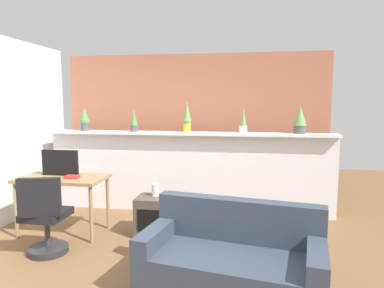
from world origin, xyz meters
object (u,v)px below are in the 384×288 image
potted_plant_2 (187,118)px  vase_on_shelf (155,190)px  potted_plant_1 (134,121)px  side_cube_shelf (153,216)px  book_on_desk (72,177)px  potted_plant_3 (243,122)px  couch (232,264)px  potted_plant_4 (300,119)px  tv_monitor (60,163)px  potted_plant_0 (85,120)px  desk (63,183)px  office_chair (45,221)px

potted_plant_2 → vase_on_shelf: 1.31m
potted_plant_1 → vase_on_shelf: (0.57, -0.89, -0.84)m
side_cube_shelf → potted_plant_2: bearing=74.1°
potted_plant_1 → book_on_desk: size_ratio=2.14×
potted_plant_3 → couch: (-0.05, -2.22, -1.14)m
vase_on_shelf → couch: bearing=-50.8°
potted_plant_4 → couch: (-0.86, -2.24, -1.17)m
potted_plant_3 → vase_on_shelf: bearing=-139.4°
couch → tv_monitor: bearing=152.9°
potted_plant_0 → potted_plant_3: bearing=0.5°
potted_plant_0 → potted_plant_4: bearing=0.7°
potted_plant_3 → potted_plant_1: bearing=-178.3°
potted_plant_4 → potted_plant_0: bearing=-179.3°
side_cube_shelf → book_on_desk: (-0.99, -0.20, 0.52)m
desk → book_on_desk: size_ratio=6.67×
potted_plant_3 → desk: potted_plant_3 is taller
tv_monitor → book_on_desk: (0.24, -0.14, -0.15)m
office_chair → potted_plant_0: bearing=101.6°
tv_monitor → couch: (2.29, -1.17, -0.64)m
desk → vase_on_shelf: bearing=9.3°
desk → book_on_desk: 0.21m
potted_plant_2 → tv_monitor: 1.90m
potted_plant_1 → tv_monitor: (-0.67, -1.00, -0.50)m
potted_plant_1 → potted_plant_2: bearing=2.3°
potted_plant_1 → potted_plant_2: (0.83, 0.03, 0.06)m
potted_plant_0 → side_cube_shelf: potted_plant_0 is taller
potted_plant_0 → potted_plant_3: 2.49m
potted_plant_0 → book_on_desk: bearing=-71.7°
potted_plant_4 → side_cube_shelf: (-1.93, -1.01, -1.21)m
potted_plant_4 → side_cube_shelf: potted_plant_4 is taller
potted_plant_1 → couch: size_ratio=0.21×
office_chair → side_cube_shelf: (1.01, 0.77, -0.14)m
office_chair → vase_on_shelf: (1.04, 0.83, 0.19)m
couch → desk: bearing=153.9°
potted_plant_2 → office_chair: (-1.29, -1.75, -1.08)m
potted_plant_0 → couch: 3.48m
office_chair → side_cube_shelf: bearing=37.4°
potted_plant_2 → book_on_desk: bearing=-137.1°
side_cube_shelf → tv_monitor: bearing=-177.2°
potted_plant_0 → book_on_desk: size_ratio=2.26×
side_cube_shelf → couch: couch is taller
potted_plant_0 → office_chair: (0.36, -1.74, -1.04)m
book_on_desk → potted_plant_4: bearing=22.5°
potted_plant_0 → potted_plant_4: size_ratio=0.94×
potted_plant_2 → desk: 1.99m
book_on_desk → vase_on_shelf: bearing=14.0°
potted_plant_2 → book_on_desk: size_ratio=2.86×
book_on_desk → couch: couch is taller
side_cube_shelf → potted_plant_3: bearing=41.6°
side_cube_shelf → book_on_desk: book_on_desk is taller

